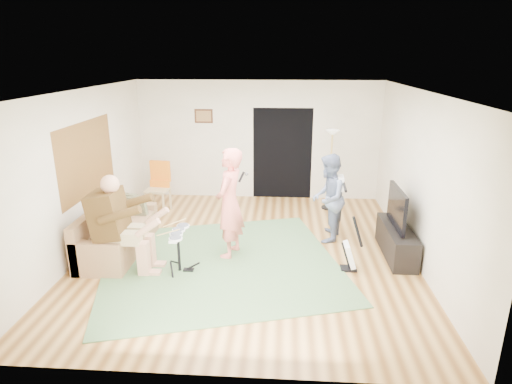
# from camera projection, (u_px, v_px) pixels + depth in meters

# --- Properties ---
(floor) EXTENTS (6.00, 6.00, 0.00)m
(floor) POSITION_uv_depth(u_px,v_px,m) (248.00, 252.00, 7.35)
(floor) COLOR brown
(floor) RESTS_ON ground
(walls) EXTENTS (5.50, 6.00, 2.70)m
(walls) POSITION_uv_depth(u_px,v_px,m) (247.00, 176.00, 6.93)
(walls) COLOR silver
(walls) RESTS_ON floor
(ceiling) EXTENTS (6.00, 6.00, 0.00)m
(ceiling) POSITION_uv_depth(u_px,v_px,m) (247.00, 91.00, 6.52)
(ceiling) COLOR white
(ceiling) RESTS_ON walls
(window_blinds) EXTENTS (0.00, 2.05, 2.05)m
(window_blinds) POSITION_uv_depth(u_px,v_px,m) (87.00, 158.00, 7.24)
(window_blinds) COLOR brown
(window_blinds) RESTS_ON walls
(doorway) EXTENTS (2.10, 0.00, 2.10)m
(doorway) POSITION_uv_depth(u_px,v_px,m) (282.00, 154.00, 9.83)
(doorway) COLOR black
(doorway) RESTS_ON walls
(picture_frame) EXTENTS (0.42, 0.03, 0.32)m
(picture_frame) POSITION_uv_depth(u_px,v_px,m) (204.00, 116.00, 9.69)
(picture_frame) COLOR #3F2314
(picture_frame) RESTS_ON walls
(area_rug) EXTENTS (4.45, 4.23, 0.02)m
(area_rug) POSITION_uv_depth(u_px,v_px,m) (221.00, 263.00, 6.92)
(area_rug) COLOR #496F43
(area_rug) RESTS_ON floor
(sofa) EXTENTS (0.80, 1.95, 0.79)m
(sofa) POSITION_uv_depth(u_px,v_px,m) (114.00, 237.00, 7.31)
(sofa) COLOR #98704C
(sofa) RESTS_ON floor
(drummer) EXTENTS (1.00, 0.56, 1.54)m
(drummer) POSITION_uv_depth(u_px,v_px,m) (123.00, 234.00, 6.56)
(drummer) COLOR #4C3415
(drummer) RESTS_ON sofa
(drum_kit) EXTENTS (0.38, 0.68, 0.70)m
(drum_kit) POSITION_uv_depth(u_px,v_px,m) (179.00, 253.00, 6.59)
(drum_kit) COLOR black
(drum_kit) RESTS_ON floor
(singer) EXTENTS (0.59, 0.76, 1.84)m
(singer) POSITION_uv_depth(u_px,v_px,m) (230.00, 203.00, 6.95)
(singer) COLOR #EB7066
(singer) RESTS_ON floor
(microphone) EXTENTS (0.06, 0.06, 0.24)m
(microphone) POSITION_uv_depth(u_px,v_px,m) (242.00, 177.00, 6.80)
(microphone) COLOR black
(microphone) RESTS_ON singer
(guitarist) EXTENTS (0.77, 0.89, 1.59)m
(guitarist) POSITION_uv_depth(u_px,v_px,m) (328.00, 198.00, 7.60)
(guitarist) COLOR slate
(guitarist) RESTS_ON floor
(guitar_held) EXTENTS (0.15, 0.61, 0.26)m
(guitar_held) POSITION_uv_depth(u_px,v_px,m) (340.00, 183.00, 7.50)
(guitar_held) COLOR white
(guitar_held) RESTS_ON guitarist
(guitar_spare) EXTENTS (0.32, 0.29, 0.90)m
(guitar_spare) POSITION_uv_depth(u_px,v_px,m) (350.00, 255.00, 6.66)
(guitar_spare) COLOR black
(guitar_spare) RESTS_ON floor
(torchiere_lamp) EXTENTS (0.31, 0.31, 1.73)m
(torchiere_lamp) POSITION_uv_depth(u_px,v_px,m) (331.00, 155.00, 9.07)
(torchiere_lamp) COLOR black
(torchiere_lamp) RESTS_ON floor
(dining_chair) EXTENTS (0.50, 0.53, 1.07)m
(dining_chair) POSITION_uv_depth(u_px,v_px,m) (159.00, 194.00, 9.17)
(dining_chair) COLOR tan
(dining_chair) RESTS_ON floor
(tv_cabinet) EXTENTS (0.40, 1.40, 0.50)m
(tv_cabinet) POSITION_uv_depth(u_px,v_px,m) (396.00, 241.00, 7.15)
(tv_cabinet) COLOR black
(tv_cabinet) RESTS_ON floor
(television) EXTENTS (0.06, 1.00, 0.64)m
(television) POSITION_uv_depth(u_px,v_px,m) (397.00, 207.00, 6.97)
(television) COLOR black
(television) RESTS_ON tv_cabinet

